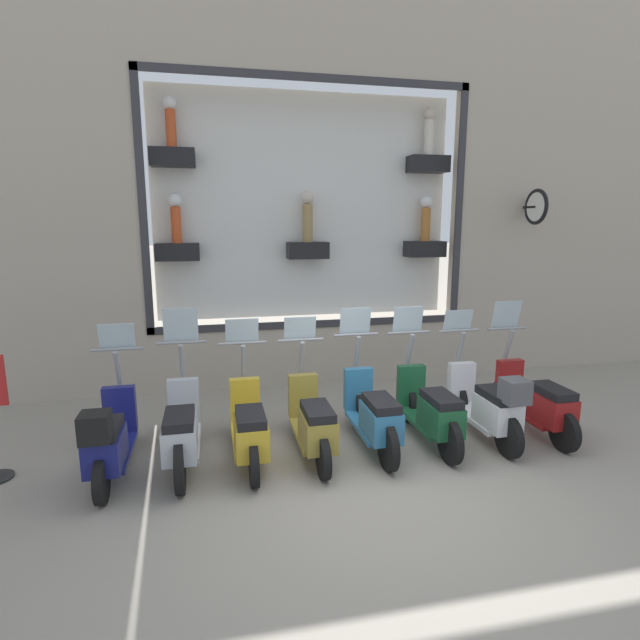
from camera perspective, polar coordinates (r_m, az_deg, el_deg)
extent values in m
plane|color=gray|center=(5.72, 6.22, -17.67)|extent=(120.00, 120.00, 0.00)
cube|color=#ADA08E|center=(8.79, -1.20, -3.75)|extent=(0.40, 5.34, 0.99)
cube|color=#2D2D33|center=(8.58, -1.03, 26.00)|extent=(0.04, 5.34, 0.12)
cube|color=#2D2D33|center=(8.47, -0.94, -0.47)|extent=(0.04, 5.34, 0.12)
cube|color=#2D2D33|center=(9.18, 15.60, 12.29)|extent=(0.04, 0.12, 4.02)
cube|color=#2D2D33|center=(8.19, -19.63, 12.26)|extent=(0.04, 0.12, 4.02)
cube|color=silver|center=(8.85, -1.72, 12.75)|extent=(0.04, 5.10, 3.78)
cube|color=black|center=(9.34, 12.24, 17.00)|extent=(0.36, 0.69, 0.28)
cylinder|color=silver|center=(9.40, 12.36, 19.66)|extent=(0.17, 0.17, 0.60)
sphere|color=beige|center=(9.47, 12.47, 22.09)|extent=(0.22, 0.22, 0.22)
cube|color=black|center=(8.54, -16.51, 17.38)|extent=(0.36, 0.69, 0.28)
cylinder|color=#CC4C23|center=(8.60, -16.67, 20.18)|extent=(0.16, 0.16, 0.57)
sphere|color=white|center=(8.68, -16.82, 22.70)|extent=(0.21, 0.21, 0.21)
cube|color=black|center=(9.30, 11.87, 7.95)|extent=(0.36, 0.69, 0.28)
cylinder|color=#B26B2D|center=(9.28, 11.98, 10.62)|extent=(0.16, 0.16, 0.59)
sphere|color=white|center=(9.29, 12.08, 13.08)|extent=(0.21, 0.21, 0.21)
cube|color=black|center=(8.64, -1.42, 7.96)|extent=(0.36, 0.69, 0.28)
cylinder|color=#9E7F4C|center=(8.63, -1.43, 10.99)|extent=(0.18, 0.18, 0.63)
sphere|color=beige|center=(8.64, -1.45, 13.85)|extent=(0.23, 0.23, 0.23)
cube|color=black|center=(8.50, -15.96, 7.49)|extent=(0.36, 0.69, 0.28)
cylinder|color=#CC4C23|center=(8.48, -16.12, 10.38)|extent=(0.16, 0.16, 0.58)
sphere|color=white|center=(8.49, -16.26, 13.02)|extent=(0.21, 0.21, 0.21)
cylinder|color=black|center=(9.70, 22.86, 11.80)|extent=(0.35, 0.05, 0.05)
torus|color=black|center=(9.56, 23.47, 11.78)|extent=(0.61, 0.07, 0.61)
cylinder|color=white|center=(9.56, 23.47, 11.78)|extent=(0.50, 0.03, 0.50)
cylinder|color=black|center=(7.85, 20.22, -8.16)|extent=(0.50, 0.09, 0.50)
cylinder|color=black|center=(6.87, 26.14, -11.41)|extent=(0.50, 0.09, 0.50)
cube|color=maroon|center=(7.35, 22.96, -9.78)|extent=(1.02, 0.38, 0.06)
cube|color=maroon|center=(7.00, 24.86, -9.14)|extent=(0.61, 0.35, 0.36)
cube|color=black|center=(6.93, 25.02, -7.35)|extent=(0.58, 0.31, 0.10)
cube|color=maroon|center=(7.68, 20.80, -6.30)|extent=(0.12, 0.37, 0.56)
cylinder|color=gray|center=(7.61, 20.77, -2.60)|extent=(0.20, 0.06, 0.45)
cylinder|color=gray|center=(7.62, 20.60, -0.92)|extent=(0.04, 0.61, 0.04)
cube|color=silver|center=(7.62, 20.54, 0.62)|extent=(0.10, 0.42, 0.40)
cylinder|color=black|center=(7.48, 15.33, -8.78)|extent=(0.51, 0.09, 0.51)
cylinder|color=black|center=(6.45, 20.76, -12.39)|extent=(0.51, 0.09, 0.51)
cube|color=silver|center=(6.96, 17.82, -10.56)|extent=(1.02, 0.38, 0.06)
cube|color=silver|center=(6.59, 19.57, -9.96)|extent=(0.61, 0.35, 0.36)
cube|color=black|center=(6.51, 19.70, -8.06)|extent=(0.58, 0.31, 0.10)
cube|color=silver|center=(7.30, 15.82, -6.84)|extent=(0.12, 0.37, 0.56)
cylinder|color=gray|center=(7.23, 15.77, -2.94)|extent=(0.20, 0.06, 0.45)
cylinder|color=gray|center=(7.24, 15.60, -1.17)|extent=(0.04, 0.61, 0.04)
cube|color=silver|center=(7.25, 15.51, 0.02)|extent=(0.08, 0.42, 0.29)
cube|color=#4C4C51|center=(6.21, 21.38, -7.57)|extent=(0.28, 0.28, 0.28)
cylinder|color=black|center=(7.16, 9.96, -9.35)|extent=(0.53, 0.09, 0.53)
cylinder|color=black|center=(6.09, 14.63, -13.32)|extent=(0.53, 0.09, 0.53)
cube|color=#19512D|center=(6.63, 12.08, -11.29)|extent=(1.02, 0.38, 0.06)
cube|color=#19512D|center=(6.23, 13.60, -10.73)|extent=(0.61, 0.35, 0.36)
cube|color=black|center=(6.15, 13.70, -8.74)|extent=(0.58, 0.31, 0.10)
cube|color=#19512D|center=(6.98, 10.34, -7.33)|extent=(0.12, 0.37, 0.56)
cylinder|color=gray|center=(6.91, 10.26, -3.26)|extent=(0.20, 0.06, 0.45)
cylinder|color=gray|center=(6.92, 10.10, -1.41)|extent=(0.04, 0.60, 0.04)
cube|color=silver|center=(6.92, 10.02, 0.12)|extent=(0.09, 0.42, 0.36)
cylinder|color=black|center=(6.92, 4.13, -9.90)|extent=(0.54, 0.09, 0.54)
cylinder|color=black|center=(5.81, 7.78, -14.21)|extent=(0.54, 0.09, 0.54)
cube|color=teal|center=(6.36, 5.78, -11.98)|extent=(1.02, 0.39, 0.06)
cube|color=teal|center=(5.96, 6.96, -11.48)|extent=(0.61, 0.35, 0.36)
cube|color=black|center=(5.87, 7.01, -9.41)|extent=(0.58, 0.31, 0.10)
cube|color=teal|center=(6.74, 4.38, -7.81)|extent=(0.12, 0.37, 0.56)
cylinder|color=gray|center=(6.66, 4.27, -3.59)|extent=(0.20, 0.06, 0.45)
cylinder|color=gray|center=(6.67, 4.13, -1.67)|extent=(0.04, 0.60, 0.04)
cube|color=silver|center=(6.67, 4.05, -0.06)|extent=(0.09, 0.42, 0.36)
cylinder|color=black|center=(6.80, -2.14, -10.61)|extent=(0.47, 0.09, 0.47)
cylinder|color=black|center=(5.61, 0.38, -15.51)|extent=(0.47, 0.09, 0.47)
cube|color=olive|center=(6.20, -1.01, -12.93)|extent=(1.02, 0.39, 0.06)
cube|color=olive|center=(5.78, -0.27, -12.50)|extent=(0.61, 0.35, 0.36)
cube|color=black|center=(5.69, -0.27, -10.38)|extent=(0.58, 0.31, 0.10)
cube|color=olive|center=(6.58, -1.97, -8.57)|extent=(0.12, 0.37, 0.56)
cylinder|color=gray|center=(6.50, -2.11, -4.26)|extent=(0.20, 0.06, 0.45)
cylinder|color=gray|center=(6.51, -2.23, -2.29)|extent=(0.04, 0.60, 0.04)
cube|color=silver|center=(6.52, -2.31, -0.91)|extent=(0.08, 0.42, 0.30)
cylinder|color=black|center=(6.72, -8.58, -11.03)|extent=(0.46, 0.09, 0.46)
cylinder|color=black|center=(5.51, -7.57, -16.17)|extent=(0.46, 0.09, 0.46)
cube|color=gold|center=(6.11, -8.13, -13.44)|extent=(1.02, 0.38, 0.06)
cube|color=gold|center=(5.68, -7.89, -13.06)|extent=(0.61, 0.35, 0.36)
cube|color=black|center=(5.59, -7.95, -10.91)|extent=(0.58, 0.31, 0.10)
cube|color=gold|center=(6.50, -8.58, -8.98)|extent=(0.12, 0.37, 0.56)
cylinder|color=gray|center=(6.41, -8.75, -4.62)|extent=(0.20, 0.06, 0.45)
cylinder|color=gray|center=(6.43, -8.85, -2.62)|extent=(0.04, 0.60, 0.04)
cube|color=silver|center=(6.43, -8.91, -1.18)|extent=(0.08, 0.42, 0.31)
cylinder|color=black|center=(6.66, -15.14, -11.03)|extent=(0.56, 0.09, 0.56)
cylinder|color=black|center=(5.52, -15.72, -15.87)|extent=(0.56, 0.09, 0.56)
cube|color=#B7BCC6|center=(6.09, -15.39, -13.35)|extent=(1.02, 0.38, 0.06)
cube|color=#B7BCC6|center=(5.67, -15.69, -12.96)|extent=(0.61, 0.35, 0.36)
cube|color=black|center=(5.58, -15.81, -10.79)|extent=(0.58, 0.31, 0.10)
cube|color=#B7BCC6|center=(6.48, -15.30, -8.88)|extent=(0.12, 0.37, 0.56)
cylinder|color=gray|center=(6.40, -15.50, -4.50)|extent=(0.20, 0.06, 0.45)
cylinder|color=gray|center=(6.42, -15.57, -2.50)|extent=(0.04, 0.61, 0.04)
cube|color=silver|center=(6.41, -15.65, -0.50)|extent=(0.11, 0.42, 0.43)
cylinder|color=black|center=(6.80, -21.56, -11.41)|extent=(0.46, 0.09, 0.46)
cylinder|color=black|center=(5.61, -23.71, -16.51)|extent=(0.46, 0.09, 0.46)
cube|color=navy|center=(6.21, -22.51, -13.82)|extent=(1.02, 0.38, 0.06)
cube|color=navy|center=(5.79, -23.31, -13.45)|extent=(0.61, 0.35, 0.36)
cube|color=black|center=(5.70, -23.49, -11.34)|extent=(0.58, 0.31, 0.10)
cube|color=navy|center=(6.59, -21.91, -9.40)|extent=(0.12, 0.37, 0.56)
cylinder|color=gray|center=(6.50, -22.12, -5.10)|extent=(0.20, 0.06, 0.45)
cylinder|color=gray|center=(6.52, -22.16, -3.12)|extent=(0.04, 0.61, 0.04)
cube|color=silver|center=(6.52, -22.20, -1.69)|extent=(0.08, 0.42, 0.31)
cube|color=black|center=(5.33, -24.31, -11.09)|extent=(0.28, 0.28, 0.28)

